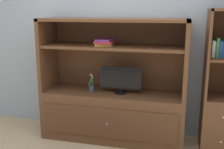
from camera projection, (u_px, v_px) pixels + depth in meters
painted_rear_wall at (119, 33)px, 3.82m from camera, size 6.00×0.10×2.80m
media_console at (113, 102)px, 3.71m from camera, size 1.88×0.61×1.61m
tv_monitor at (121, 79)px, 3.57m from camera, size 0.55×0.17×0.35m
potted_plant at (91, 87)px, 3.69m from camera, size 0.07×0.10×0.24m
magazine_stack at (105, 42)px, 3.54m from camera, size 0.25×0.35×0.08m
bookshelf_tall at (221, 105)px, 3.37m from camera, size 0.44×0.48×1.73m
upright_book_row at (221, 48)px, 3.21m from camera, size 0.20×0.15×0.23m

